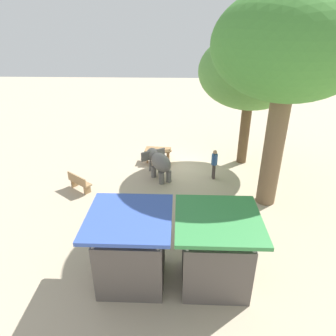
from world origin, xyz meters
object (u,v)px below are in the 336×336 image
(shade_tree_main, at_px, (251,72))
(market_stall_blue, at_px, (131,253))
(market_stall_green, at_px, (215,255))
(elephant, at_px, (159,162))
(person_handler, at_px, (214,162))
(picnic_table_near, at_px, (158,152))
(wooden_bench, at_px, (79,182))
(shade_tree_secondary, at_px, (290,48))

(shade_tree_main, height_order, market_stall_blue, shade_tree_main)
(market_stall_green, bearing_deg, elephant, -72.90)
(person_handler, bearing_deg, picnic_table_near, -38.30)
(elephant, bearing_deg, market_stall_blue, 144.00)
(elephant, xyz_separation_m, shade_tree_main, (-4.78, -2.24, 4.24))
(elephant, xyz_separation_m, market_stall_blue, (0.39, 7.17, 0.21))
(market_stall_green, bearing_deg, shade_tree_main, -105.31)
(person_handler, height_order, wooden_bench, person_handler)
(market_stall_green, bearing_deg, market_stall_blue, 0.00)
(shade_tree_secondary, height_order, picnic_table_near, shade_tree_secondary)
(market_stall_green, bearing_deg, picnic_table_near, -75.49)
(market_stall_green, bearing_deg, person_handler, -95.53)
(person_handler, bearing_deg, elephant, -3.80)
(wooden_bench, distance_m, picnic_table_near, 5.14)
(picnic_table_near, bearing_deg, shade_tree_secondary, 145.25)
(shade_tree_secondary, xyz_separation_m, wooden_bench, (8.96, -0.66, -6.22))
(person_handler, distance_m, shade_tree_main, 5.12)
(market_stall_green, distance_m, market_stall_blue, 2.60)
(wooden_bench, xyz_separation_m, market_stall_blue, (-3.46, 5.67, 0.67))
(elephant, height_order, shade_tree_secondary, shade_tree_secondary)
(elephant, distance_m, market_stall_green, 7.51)
(picnic_table_near, height_order, market_stall_green, market_stall_green)
(person_handler, relative_size, picnic_table_near, 1.01)
(shade_tree_main, xyz_separation_m, market_stall_blue, (5.18, 9.41, -4.04))
(shade_tree_main, bearing_deg, wooden_bench, 23.44)
(person_handler, distance_m, shade_tree_secondary, 6.54)
(market_stall_blue, bearing_deg, person_handler, -114.56)
(person_handler, height_order, picnic_table_near, person_handler)
(picnic_table_near, bearing_deg, wooden_bench, 48.71)
(market_stall_blue, bearing_deg, shade_tree_secondary, -137.69)
(elephant, bearing_deg, picnic_table_near, -27.56)
(shade_tree_secondary, height_order, market_stall_blue, shade_tree_secondary)
(elephant, relative_size, shade_tree_secondary, 0.23)
(elephant, height_order, wooden_bench, elephant)
(shade_tree_main, distance_m, wooden_bench, 10.52)
(elephant, height_order, market_stall_blue, market_stall_blue)
(shade_tree_main, bearing_deg, elephant, 25.08)
(person_handler, distance_m, market_stall_blue, 7.94)
(shade_tree_main, relative_size, wooden_bench, 5.32)
(picnic_table_near, relative_size, market_stall_green, 0.64)
(shade_tree_secondary, distance_m, market_stall_blue, 9.28)
(picnic_table_near, distance_m, market_stall_green, 9.60)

